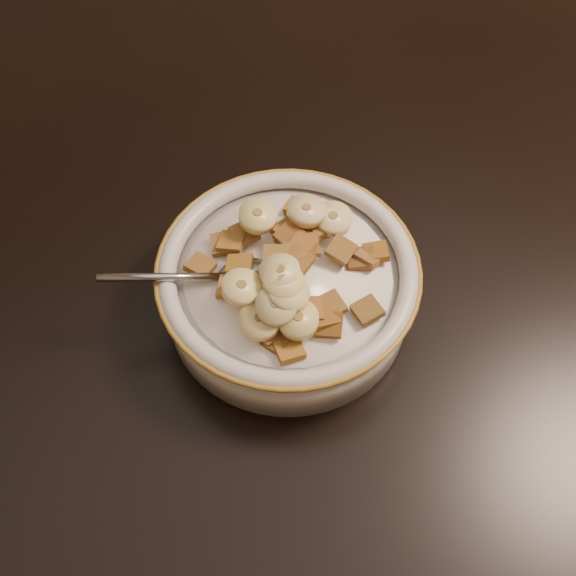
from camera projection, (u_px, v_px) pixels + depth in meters
name	position (u px, v px, depth m)	size (l,w,h in m)	color
floor	(304.00, 444.00, 1.39)	(4.00, 4.50, 0.10)	#422816
table	(319.00, 166.00, 0.73)	(1.40, 0.90, 0.04)	black
cereal_bowl	(288.00, 292.00, 0.60)	(0.20, 0.20, 0.05)	#B8B1A8
milk	(288.00, 275.00, 0.58)	(0.17, 0.17, 0.00)	white
spoon	(247.00, 276.00, 0.57)	(0.04, 0.05, 0.01)	#9092A1
cereal_square_0	(231.00, 242.00, 0.58)	(0.02, 0.02, 0.01)	brown
cereal_square_1	(310.00, 309.00, 0.54)	(0.02, 0.02, 0.01)	brown
cereal_square_2	(287.00, 231.00, 0.58)	(0.02, 0.02, 0.01)	brown
cereal_square_3	(271.00, 331.00, 0.54)	(0.02, 0.02, 0.01)	brown
cereal_square_4	(200.00, 266.00, 0.57)	(0.02, 0.02, 0.01)	brown
cereal_square_5	(298.00, 261.00, 0.56)	(0.02, 0.02, 0.01)	brown
cereal_square_6	(239.00, 265.00, 0.57)	(0.02, 0.02, 0.01)	brown
cereal_square_7	(276.00, 257.00, 0.56)	(0.02, 0.02, 0.01)	brown
cereal_square_8	(291.00, 295.00, 0.55)	(0.02, 0.02, 0.01)	brown
cereal_square_9	(341.00, 250.00, 0.58)	(0.02, 0.02, 0.01)	brown
cereal_square_10	(231.00, 288.00, 0.56)	(0.02, 0.02, 0.01)	olive
cereal_square_11	(277.00, 291.00, 0.55)	(0.02, 0.02, 0.01)	olive
cereal_square_12	(291.00, 239.00, 0.58)	(0.02, 0.02, 0.01)	olive
cereal_square_13	(370.00, 256.00, 0.58)	(0.02, 0.02, 0.01)	brown
cereal_square_14	(306.00, 246.00, 0.57)	(0.02, 0.02, 0.01)	brown
cereal_square_15	(298.00, 207.00, 0.61)	(0.02, 0.02, 0.01)	#9A6B1D
cereal_square_16	(244.00, 233.00, 0.59)	(0.02, 0.02, 0.01)	#925F28
cereal_square_17	(290.00, 236.00, 0.58)	(0.02, 0.02, 0.01)	brown
cereal_square_18	(361.00, 259.00, 0.58)	(0.02, 0.02, 0.01)	brown
cereal_square_19	(278.00, 340.00, 0.54)	(0.02, 0.02, 0.01)	brown
cereal_square_20	(223.00, 243.00, 0.59)	(0.02, 0.02, 0.01)	#95572F
cereal_square_21	(301.00, 247.00, 0.56)	(0.02, 0.02, 0.01)	#905E22
cereal_square_22	(289.00, 350.00, 0.53)	(0.02, 0.02, 0.01)	#975D1B
cereal_square_23	(268.00, 324.00, 0.54)	(0.02, 0.02, 0.01)	brown
cereal_square_24	(324.00, 316.00, 0.54)	(0.02, 0.02, 0.01)	brown
cereal_square_25	(376.00, 252.00, 0.58)	(0.02, 0.02, 0.01)	#94611B
cereal_square_26	(330.00, 305.00, 0.55)	(0.02, 0.02, 0.01)	brown
cereal_square_27	(265.00, 281.00, 0.55)	(0.02, 0.02, 0.01)	brown
cereal_square_28	(329.00, 325.00, 0.54)	(0.02, 0.02, 0.01)	brown
cereal_square_29	(310.00, 232.00, 0.58)	(0.02, 0.02, 0.01)	brown
cereal_square_30	(367.00, 310.00, 0.55)	(0.02, 0.02, 0.01)	brown
cereal_square_31	(320.00, 228.00, 0.59)	(0.02, 0.02, 0.01)	brown
banana_slice_0	(260.00, 321.00, 0.53)	(0.03, 0.03, 0.01)	#D2BE67
banana_slice_1	(242.00, 288.00, 0.54)	(0.03, 0.03, 0.01)	#FADA7F
banana_slice_2	(276.00, 306.00, 0.53)	(0.03, 0.03, 0.01)	tan
banana_slice_3	(333.00, 219.00, 0.59)	(0.03, 0.03, 0.01)	#D9BE80
banana_slice_4	(289.00, 295.00, 0.54)	(0.03, 0.03, 0.01)	#F7DF8A
banana_slice_5	(258.00, 216.00, 0.58)	(0.03, 0.03, 0.01)	#EAE08F
banana_slice_6	(298.00, 320.00, 0.53)	(0.03, 0.03, 0.01)	tan
banana_slice_7	(283.00, 282.00, 0.54)	(0.03, 0.03, 0.01)	#E6C87D
banana_slice_8	(306.00, 211.00, 0.58)	(0.03, 0.03, 0.01)	#D0C182
banana_slice_9	(280.00, 272.00, 0.54)	(0.03, 0.03, 0.01)	#C8B885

